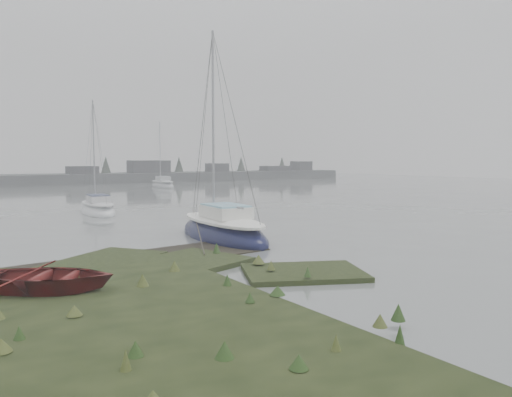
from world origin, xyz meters
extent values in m
plane|color=slate|center=(0.00, 30.00, 0.00)|extent=(160.00, 160.00, 0.00)
cube|color=#4C4F51|center=(26.00, 62.00, 0.60)|extent=(60.00, 8.00, 1.60)
cube|color=#424247|center=(10.00, 61.00, 1.40)|extent=(4.00, 3.00, 2.20)
cube|color=#424247|center=(20.00, 61.00, 1.80)|extent=(6.00, 3.00, 3.00)
cube|color=#424247|center=(32.00, 61.00, 1.55)|extent=(3.00, 3.00, 2.50)
cube|color=#424247|center=(44.00, 61.00, 1.30)|extent=(5.00, 3.00, 2.00)
cube|color=#424247|center=(50.00, 61.00, 1.70)|extent=(3.00, 3.00, 2.80)
cone|color=#384238|center=(14.00, 63.00, 2.20)|extent=(2.00, 2.00, 3.50)
cone|color=#384238|center=(26.00, 63.00, 2.20)|extent=(2.00, 2.00, 3.50)
cone|color=#384238|center=(38.00, 63.00, 2.20)|extent=(2.00, 2.00, 3.50)
cone|color=#384238|center=(47.00, 63.00, 2.20)|extent=(2.00, 2.00, 3.50)
ellipsoid|color=#0E1134|center=(1.91, 6.83, 0.12)|extent=(2.76, 7.12, 1.69)
ellipsoid|color=white|center=(1.91, 6.83, 0.80)|extent=(2.24, 6.19, 0.48)
cube|color=white|center=(1.89, 6.53, 1.22)|extent=(1.65, 2.49, 0.50)
cube|color=#84B8CD|center=(1.89, 6.53, 1.50)|extent=(1.54, 2.28, 0.08)
cylinder|color=#939399|center=(1.97, 7.73, 5.13)|extent=(0.11, 0.11, 7.98)
cylinder|color=#939399|center=(1.88, 6.33, 1.50)|extent=(0.28, 2.79, 0.09)
ellipsoid|color=white|center=(0.33, 20.15, 0.10)|extent=(2.28, 5.72, 1.36)
ellipsoid|color=silver|center=(0.33, 20.15, 0.64)|extent=(1.85, 4.97, 0.38)
cube|color=silver|center=(0.31, 19.91, 0.97)|extent=(1.35, 2.01, 0.40)
cube|color=#192247|center=(0.31, 19.91, 1.20)|extent=(1.25, 1.84, 0.06)
cylinder|color=#939399|center=(0.39, 20.86, 4.11)|extent=(0.09, 0.09, 6.39)
cylinder|color=#939399|center=(0.30, 19.75, 1.20)|extent=(0.25, 2.23, 0.07)
ellipsoid|color=#B3B8BD|center=(15.92, 46.23, 0.11)|extent=(2.67, 6.46, 1.53)
ellipsoid|color=silver|center=(15.92, 46.23, 0.72)|extent=(2.18, 5.61, 0.43)
cube|color=silver|center=(15.90, 45.96, 1.10)|extent=(1.55, 2.28, 0.45)
cube|color=#ACB3B8|center=(15.90, 45.96, 1.35)|extent=(1.44, 2.09, 0.07)
cylinder|color=#939399|center=(16.00, 47.04, 4.63)|extent=(0.10, 0.10, 7.18)
cylinder|color=#939399|center=(15.88, 45.78, 1.35)|extent=(0.32, 2.51, 0.08)
imported|color=maroon|center=(-6.46, 1.00, 0.56)|extent=(4.09, 3.85, 0.69)
camera|label=1|loc=(-8.88, -11.98, 3.47)|focal=35.00mm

